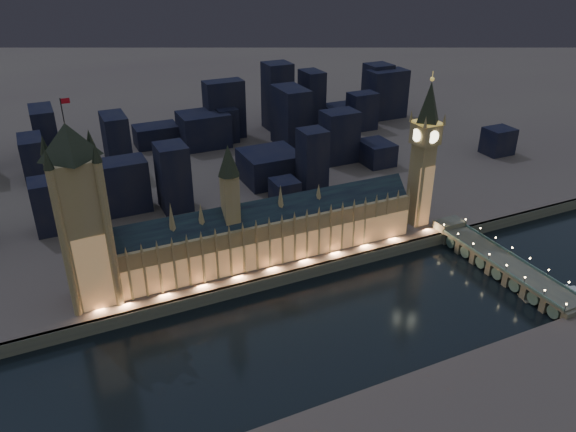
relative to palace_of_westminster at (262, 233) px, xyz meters
name	(u,v)px	position (x,y,z in m)	size (l,w,h in m)	color
ground_plane	(322,320)	(9.62, -61.75, -26.37)	(2000.00, 2000.00, 0.00)	black
north_bank	(133,94)	(9.62, 458.25, -22.37)	(2000.00, 960.00, 8.00)	#514240
embankment_wall	(290,277)	(9.62, -20.75, -22.37)	(2000.00, 2.50, 8.00)	#484A45
palace_of_westminster	(262,233)	(0.00, 0.00, 0.00)	(202.00, 22.18, 78.00)	olive
victoria_tower	(80,208)	(-100.38, 0.16, 37.71)	(31.68, 31.68, 113.35)	olive
elizabeth_tower	(425,143)	(117.62, 0.17, 40.62)	(18.00, 18.00, 105.90)	olive
westminster_bridge	(499,264)	(133.09, -65.20, -20.38)	(19.56, 113.00, 15.90)	#484A45
river_boat	(553,293)	(143.96, -98.42, -24.81)	(41.27, 19.11, 4.50)	#484A45
city_backdrop	(233,131)	(48.23, 184.47, 3.76)	(475.55, 215.63, 68.48)	black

